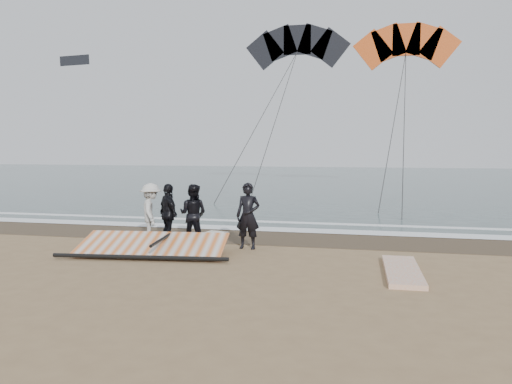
# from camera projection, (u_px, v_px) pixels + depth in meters

# --- Properties ---
(ground) EXTENTS (120.00, 120.00, 0.00)m
(ground) POSITION_uv_depth(u_px,v_px,m) (248.00, 272.00, 11.65)
(ground) COLOR #8C704C
(ground) RESTS_ON ground
(sea) EXTENTS (120.00, 54.00, 0.02)m
(sea) POSITION_uv_depth(u_px,v_px,m) (334.00, 180.00, 43.75)
(sea) COLOR #233838
(sea) RESTS_ON ground
(wet_sand) EXTENTS (120.00, 2.80, 0.01)m
(wet_sand) POSITION_uv_depth(u_px,v_px,m) (280.00, 237.00, 16.02)
(wet_sand) COLOR #4C3D2B
(wet_sand) RESTS_ON ground
(foam_near) EXTENTS (120.00, 0.90, 0.01)m
(foam_near) POSITION_uv_depth(u_px,v_px,m) (287.00, 230.00, 17.38)
(foam_near) COLOR white
(foam_near) RESTS_ON sea
(foam_far) EXTENTS (120.00, 0.45, 0.01)m
(foam_far) POSITION_uv_depth(u_px,v_px,m) (294.00, 222.00, 19.04)
(foam_far) COLOR white
(foam_far) RESTS_ON sea
(man_main) EXTENTS (0.71, 0.49, 1.90)m
(man_main) POSITION_uv_depth(u_px,v_px,m) (248.00, 216.00, 14.22)
(man_main) COLOR black
(man_main) RESTS_ON ground
(board_white) EXTENTS (0.83, 2.81, 0.11)m
(board_white) POSITION_uv_depth(u_px,v_px,m) (402.00, 271.00, 11.51)
(board_white) COLOR silver
(board_white) RESTS_ON ground
(board_cream) EXTENTS (1.32, 2.70, 0.11)m
(board_cream) POSITION_uv_depth(u_px,v_px,m) (199.00, 239.00, 15.48)
(board_cream) COLOR beige
(board_cream) RESTS_ON ground
(trio_cluster) EXTENTS (2.42, 1.50, 1.82)m
(trio_cluster) POSITION_uv_depth(u_px,v_px,m) (169.00, 213.00, 15.13)
(trio_cluster) COLOR black
(trio_cluster) RESTS_ON ground
(sail_rig) EXTENTS (4.60, 2.14, 0.51)m
(sail_rig) POSITION_uv_depth(u_px,v_px,m) (152.00, 247.00, 13.61)
(sail_rig) COLOR black
(sail_rig) RESTS_ON ground
(kite_red) EXTENTS (7.31, 6.71, 15.86)m
(kite_red) POSITION_uv_depth(u_px,v_px,m) (406.00, 49.00, 31.34)
(kite_red) COLOR #CE4E18
(kite_red) RESTS_ON ground
(kite_dark) EXTENTS (8.18, 5.75, 14.68)m
(kite_dark) POSITION_uv_depth(u_px,v_px,m) (297.00, 49.00, 34.33)
(kite_dark) COLOR black
(kite_dark) RESTS_ON ground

